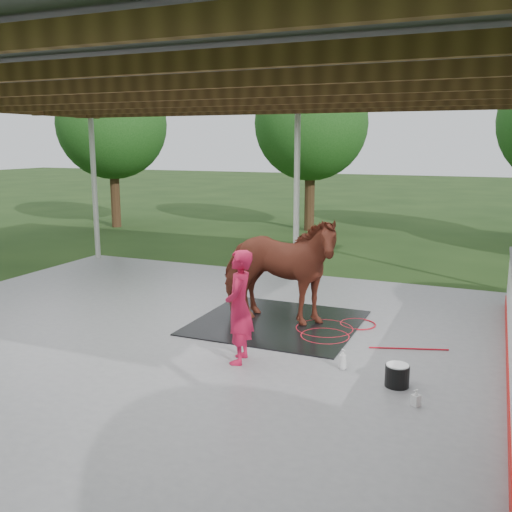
% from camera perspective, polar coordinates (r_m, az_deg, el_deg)
% --- Properties ---
extents(ground, '(100.00, 100.00, 0.00)m').
position_cam_1_polar(ground, '(9.31, -5.61, -8.48)').
color(ground, '#1E3814').
extents(concrete_slab, '(12.00, 10.00, 0.05)m').
position_cam_1_polar(concrete_slab, '(9.30, -5.61, -8.34)').
color(concrete_slab, slate).
rests_on(concrete_slab, ground).
extents(pavilion_structure, '(12.60, 10.60, 4.05)m').
position_cam_1_polar(pavilion_structure, '(8.80, -6.13, 16.61)').
color(pavilion_structure, beige).
rests_on(pavilion_structure, ground).
extents(tree_belt, '(28.00, 28.00, 5.80)m').
position_cam_1_polar(tree_belt, '(9.46, -1.72, 15.21)').
color(tree_belt, '#382314').
rests_on(tree_belt, ground).
extents(rubber_mat, '(2.74, 2.57, 0.02)m').
position_cam_1_polar(rubber_mat, '(9.99, 2.10, -6.67)').
color(rubber_mat, black).
rests_on(rubber_mat, concrete_slab).
extents(horse, '(2.24, 1.05, 1.88)m').
position_cam_1_polar(horse, '(9.74, 2.14, -1.35)').
color(horse, maroon).
rests_on(horse, rubber_mat).
extents(handler, '(0.51, 0.66, 1.63)m').
position_cam_1_polar(handler, '(8.06, -1.70, -5.10)').
color(handler, '#B81339').
rests_on(handler, concrete_slab).
extents(wash_bucket, '(0.31, 0.31, 0.29)m').
position_cam_1_polar(wash_bucket, '(7.71, 13.94, -11.48)').
color(wash_bucket, black).
rests_on(wash_bucket, concrete_slab).
extents(soap_bottle_a, '(0.16, 0.16, 0.29)m').
position_cam_1_polar(soap_bottle_a, '(8.10, 8.67, -10.17)').
color(soap_bottle_a, silver).
rests_on(soap_bottle_a, concrete_slab).
extents(soap_bottle_b, '(0.13, 0.13, 0.21)m').
position_cam_1_polar(soap_bottle_b, '(7.25, 15.72, -13.47)').
color(soap_bottle_b, '#338CD8').
rests_on(soap_bottle_b, concrete_slab).
extents(hose_coil, '(2.51, 1.54, 0.02)m').
position_cam_1_polar(hose_coil, '(9.67, 7.64, -7.37)').
color(hose_coil, red).
rests_on(hose_coil, concrete_slab).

